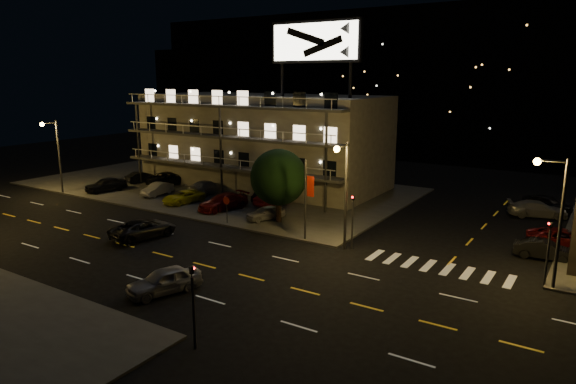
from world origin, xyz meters
The scene contains 29 objects.
ground centered at (0.00, 0.00, 0.00)m, with size 140.00×140.00×0.00m, color black.
curb_nw centered at (-14.00, 20.00, 0.07)m, with size 44.00×24.00×0.15m, color #3B3B38.
motel centered at (-9.94, 23.88, 5.34)m, with size 28.00×13.80×18.10m.
hill_backdrop centered at (-5.94, 68.78, 11.55)m, with size 120.00×25.00×24.00m.
streetlight_nw centered at (-26.00, 7.94, 4.96)m, with size 0.44×1.92×8.00m.
streetlight_nc centered at (8.50, 7.94, 4.96)m, with size 0.44×1.92×8.00m.
streetlight_ne centered at (22.14, 8.30, 4.96)m, with size 1.92×0.44×8.00m.
signal_nw centered at (9.00, 8.50, 2.57)m, with size 0.20×0.27×4.60m.
signal_sw centered at (9.00, -8.50, 2.57)m, with size 0.20×0.27×4.60m.
signal_ne centered at (22.00, 8.50, 2.57)m, with size 0.27×0.20×4.60m.
banner_north centered at (5.09, 8.40, 3.43)m, with size 0.83×0.16×6.40m.
stop_sign centered at (-3.00, 8.57, 1.71)m, with size 0.91×0.11×2.61m.
tree centered at (0.50, 11.38, 3.95)m, with size 5.08×4.90×6.40m.
lot_car_0 centered at (-22.31, 11.18, 0.91)m, with size 1.79×4.45×1.52m, color black.
lot_car_1 centered at (-16.11, 12.88, 0.80)m, with size 1.38×3.95×1.30m, color #95959A.
lot_car_2 centered at (-11.26, 11.83, 0.76)m, with size 2.04×4.42×1.23m, color #CDCA13.
lot_car_3 centered at (-6.22, 11.95, 0.90)m, with size 2.10×5.16×1.50m, color #5D0D0D.
lot_car_4 centered at (-0.80, 11.27, 0.76)m, with size 1.44×3.58×1.22m, color #95959A.
lot_car_5 centered at (-23.01, 16.85, 0.77)m, with size 1.31×3.77×1.24m, color black.
lot_car_6 centered at (-18.92, 17.50, 0.91)m, with size 2.53×5.49×1.53m, color black.
lot_car_7 centered at (-11.98, 16.11, 0.89)m, with size 2.06×5.07×1.47m, color #95959A.
lot_car_8 centered at (-5.21, 17.04, 0.81)m, with size 1.56×3.89×1.32m, color black.
lot_car_9 centered at (-3.05, 15.82, 0.85)m, with size 1.48×4.23×1.39m, color #5D0D0D.
side_car_0 centered at (21.36, 13.94, 0.67)m, with size 1.42×4.08×1.34m, color black.
side_car_1 centered at (22.20, 17.44, 0.70)m, with size 2.34×5.07×1.41m, color #5D0D0D.
side_car_2 centered at (19.38, 25.84, 0.74)m, with size 2.07×5.09×1.48m, color #95959A.
side_car_3 centered at (19.87, 28.64, 0.77)m, with size 1.82×4.52×1.54m, color black.
road_car_east centered at (3.04, -4.67, 0.76)m, with size 1.79×4.44×1.51m, color #95959A.
road_car_west centered at (-6.20, 2.06, 0.74)m, with size 2.46×5.34×1.48m, color black.
Camera 1 is at (24.60, -24.72, 12.60)m, focal length 32.00 mm.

